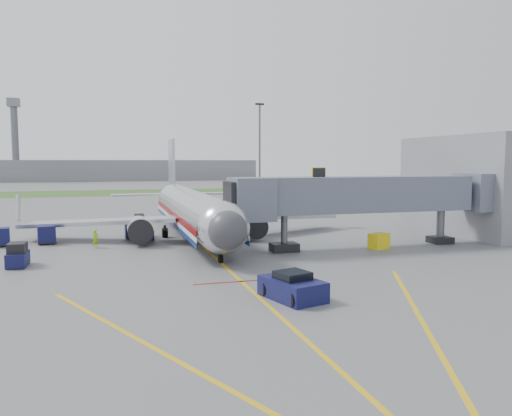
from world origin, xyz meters
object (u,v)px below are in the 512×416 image
object	(u,v)px
baggage_tug	(18,256)
belt_loader	(143,233)
airliner	(192,210)
ramp_worker	(96,239)
pushback_tug	(292,287)

from	to	relation	value
baggage_tug	belt_loader	size ratio (longest dim) A/B	0.54
airliner	belt_loader	xyz separation A→B (m)	(-4.67, 0.35, -2.11)
belt_loader	ramp_worker	xyz separation A→B (m)	(-4.27, -4.45, 0.26)
airliner	baggage_tug	world-z (taller)	airliner
pushback_tug	baggage_tug	world-z (taller)	baggage_tug
belt_loader	baggage_tug	bearing A→B (deg)	-130.77
baggage_tug	ramp_worker	xyz separation A→B (m)	(5.08, 6.39, 0.05)
airliner	ramp_worker	xyz separation A→B (m)	(-8.93, -4.10, -1.85)
pushback_tug	ramp_worker	size ratio (longest dim) A/B	2.55
pushback_tug	belt_loader	size ratio (longest dim) A/B	0.90
pushback_tug	baggage_tug	xyz separation A→B (m)	(-15.66, 13.32, 0.12)
pushback_tug	belt_loader	world-z (taller)	belt_loader
baggage_tug	belt_loader	distance (m)	14.31
airliner	baggage_tug	bearing A→B (deg)	-143.18
pushback_tug	baggage_tug	bearing A→B (deg)	139.61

